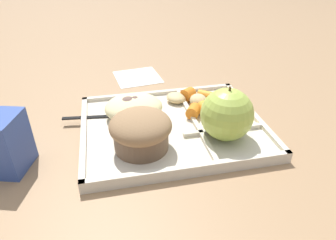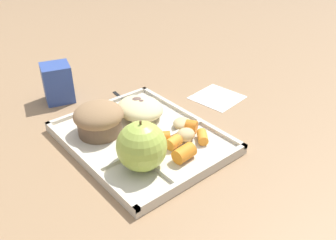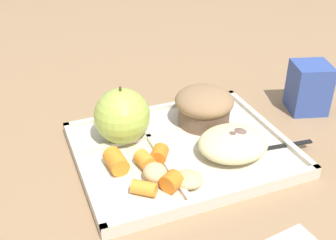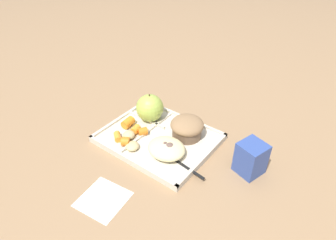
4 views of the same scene
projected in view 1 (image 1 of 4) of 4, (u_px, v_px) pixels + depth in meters
ground at (172, 131)px, 0.52m from camera, size 6.00×6.00×0.00m
lunch_tray at (173, 127)px, 0.52m from camera, size 0.30×0.24×0.02m
green_apple at (227, 115)px, 0.47m from camera, size 0.08×0.08×0.09m
bran_muffin at (141, 131)px, 0.45m from camera, size 0.09×0.09×0.06m
carrot_slice_diagonal at (206, 95)px, 0.59m from camera, size 0.04×0.03×0.02m
carrot_slice_edge at (205, 109)px, 0.54m from camera, size 0.03×0.03×0.02m
carrot_slice_back at (188, 94)px, 0.59m from camera, size 0.03×0.03×0.03m
carrot_slice_near_corner at (227, 108)px, 0.54m from camera, size 0.03×0.04×0.03m
carrot_slice_large at (193, 111)px, 0.54m from camera, size 0.03×0.03×0.02m
potato_chunk_large at (198, 100)px, 0.57m from camera, size 0.03×0.04×0.02m
potato_chunk_browned at (176, 98)px, 0.59m from camera, size 0.05×0.05×0.02m
egg_noodle_pile at (134, 107)px, 0.53m from camera, size 0.10×0.09×0.04m
meatball_back at (129, 107)px, 0.53m from camera, size 0.04×0.04×0.04m
meatball_front at (135, 107)px, 0.53m from camera, size 0.04×0.04×0.04m
meatball_center at (136, 110)px, 0.53m from camera, size 0.03×0.03×0.03m
meatball_side at (130, 113)px, 0.52m from camera, size 0.03×0.03×0.03m
plastic_fork at (113, 116)px, 0.54m from camera, size 0.15×0.03×0.00m
milk_carton at (1, 143)px, 0.42m from camera, size 0.08×0.08×0.09m
paper_napkin at (138, 77)px, 0.72m from camera, size 0.11×0.11×0.00m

